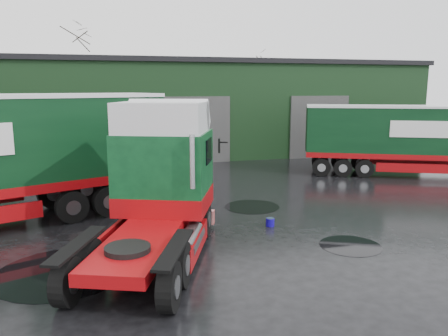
# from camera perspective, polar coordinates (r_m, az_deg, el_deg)

# --- Properties ---
(ground) EXTENTS (100.00, 100.00, 0.00)m
(ground) POSITION_cam_1_polar(r_m,az_deg,el_deg) (13.05, -0.38, -9.76)
(ground) COLOR black
(warehouse) EXTENTS (32.40, 12.40, 6.30)m
(warehouse) POSITION_cam_1_polar(r_m,az_deg,el_deg) (32.30, -5.53, 7.99)
(warehouse) COLOR black
(warehouse) RESTS_ON ground
(hero_tractor) EXTENTS (5.01, 7.27, 4.16)m
(hero_tractor) POSITION_cam_1_polar(r_m,az_deg,el_deg) (11.15, -10.05, -2.29)
(hero_tractor) COLOR #0C411E
(hero_tractor) RESTS_ON ground
(lorry_right) EXTENTS (13.66, 7.92, 3.65)m
(lorry_right) POSITION_cam_1_polar(r_m,az_deg,el_deg) (24.49, 23.34, 3.30)
(lorry_right) COLOR silver
(lorry_right) RESTS_ON ground
(wash_bucket) EXTENTS (0.36, 0.36, 0.26)m
(wash_bucket) POSITION_cam_1_polar(r_m,az_deg,el_deg) (14.60, 6.04, -7.06)
(wash_bucket) COLOR #12068E
(wash_bucket) RESTS_ON ground
(tree_back_a) EXTENTS (4.40, 4.40, 9.50)m
(tree_back_a) POSITION_cam_1_polar(r_m,az_deg,el_deg) (42.00, -18.77, 10.22)
(tree_back_a) COLOR black
(tree_back_a) RESTS_ON ground
(tree_back_b) EXTENTS (4.40, 4.40, 7.50)m
(tree_back_b) POSITION_cam_1_polar(r_m,az_deg,el_deg) (43.85, 2.92, 9.43)
(tree_back_b) COLOR black
(tree_back_b) RESTS_ON ground
(puddle_0) EXTENTS (3.32, 3.32, 0.01)m
(puddle_0) POSITION_cam_1_polar(r_m,az_deg,el_deg) (11.83, -20.30, -12.61)
(puddle_0) COLOR black
(puddle_0) RESTS_ON ground
(puddle_1) EXTENTS (2.10, 2.10, 0.01)m
(puddle_1) POSITION_cam_1_polar(r_m,az_deg,el_deg) (16.87, 3.69, -5.06)
(puddle_1) COLOR black
(puddle_1) RESTS_ON ground
(puddle_3) EXTENTS (1.78, 1.78, 0.01)m
(puddle_3) POSITION_cam_1_polar(r_m,az_deg,el_deg) (13.34, 16.18, -9.71)
(puddle_3) COLOR black
(puddle_3) RESTS_ON ground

